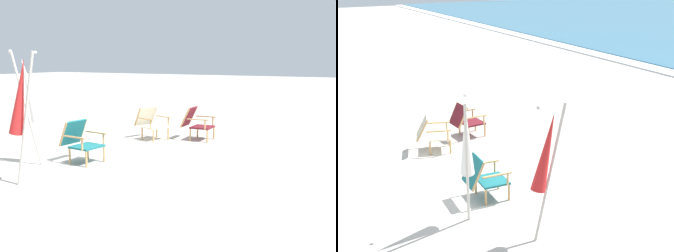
{
  "view_description": "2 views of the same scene",
  "coord_description": "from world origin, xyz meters",
  "views": [
    {
      "loc": [
        5.97,
        5.13,
        1.93
      ],
      "look_at": [
        -0.98,
        1.25,
        0.58
      ],
      "focal_mm": 42.0,
      "sensor_mm": 36.0,
      "label": 1
    },
    {
      "loc": [
        6.98,
        -3.05,
        3.86
      ],
      "look_at": [
        -1.25,
        1.48,
        0.61
      ],
      "focal_mm": 50.0,
      "sensor_mm": 36.0,
      "label": 2
    }
  ],
  "objects": [
    {
      "name": "ground_plane",
      "position": [
        0.0,
        0.0,
        0.0
      ],
      "size": [
        80.0,
        80.0,
        0.0
      ],
      "primitive_type": "plane",
      "color": "#B2AAA0"
    },
    {
      "name": "beach_chair_front_right",
      "position": [
        0.41,
        0.12,
        0.43
      ],
      "size": [
        0.63,
        0.76,
        0.8
      ],
      "color": "#196066",
      "rests_on": "ground"
    },
    {
      "name": "beach_chair_back_right",
      "position": [
        -2.59,
        1.14,
        0.43
      ],
      "size": [
        0.63,
        0.76,
        0.8
      ],
      "color": "maroon",
      "rests_on": "ground"
    },
    {
      "name": "beach_chair_mid_center",
      "position": [
        -2.13,
        0.12,
        0.42
      ],
      "size": [
        0.78,
        0.89,
        0.79
      ],
      "color": "beige",
      "rests_on": "ground"
    },
    {
      "name": "umbrella_furled_white",
      "position": [
        1.05,
        -0.46,
        1.37
      ],
      "size": [
        0.53,
        0.39,
        2.09
      ],
      "color": "#B7B2A8",
      "rests_on": "ground"
    },
    {
      "name": "umbrella_furled_red",
      "position": [
        1.95,
        0.36,
        1.36
      ],
      "size": [
        0.24,
        0.56,
        2.08
      ],
      "color": "#B7B2A8",
      "rests_on": "ground"
    }
  ]
}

